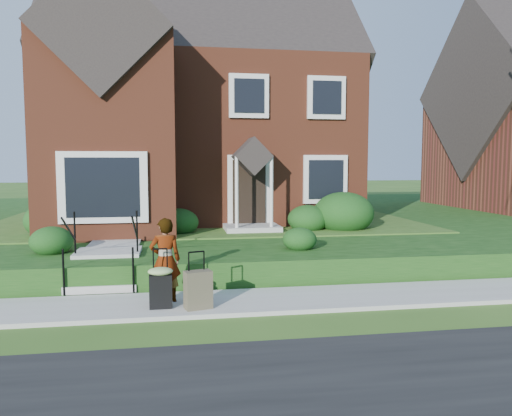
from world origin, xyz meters
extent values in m
plane|color=#2D5119|center=(0.00, 0.00, 0.00)|extent=(120.00, 120.00, 0.00)
cube|color=#9E9B93|center=(0.00, 0.00, 0.04)|extent=(60.00, 1.60, 0.08)
cube|color=#12380F|center=(4.00, 10.90, 0.30)|extent=(44.00, 20.00, 0.60)
cube|color=#9E9B93|center=(-2.50, 5.00, 0.63)|extent=(1.20, 6.00, 0.06)
cube|color=brown|center=(0.00, 10.00, 3.30)|extent=(10.00, 8.00, 5.40)
cube|color=brown|center=(-2.80, 5.20, 3.30)|extent=(3.60, 2.40, 5.40)
cube|color=silver|center=(-2.80, 4.05, 2.00)|extent=(2.20, 0.30, 1.80)
cube|color=black|center=(1.20, 5.94, 1.65)|extent=(1.00, 0.12, 2.10)
cube|color=black|center=(3.60, 5.95, 2.10)|extent=(1.40, 0.10, 1.50)
cube|color=brown|center=(3.00, 10.00, 8.20)|extent=(0.90, 0.90, 3.00)
cube|color=#9E9B93|center=(-2.50, 1.00, 0.15)|extent=(1.40, 0.30, 0.15)
cube|color=#9E9B93|center=(-2.50, 1.30, 0.30)|extent=(1.40, 0.30, 0.15)
cube|color=#9E9B93|center=(-2.50, 1.60, 0.45)|extent=(1.40, 0.30, 0.15)
cube|color=#9E9B93|center=(-2.50, 1.90, 0.60)|extent=(1.40, 0.30, 0.15)
cube|color=#9E9B93|center=(-2.50, 2.45, 0.60)|extent=(1.40, 0.80, 0.15)
cylinder|color=black|center=(-3.15, 0.85, 0.53)|extent=(0.04, 0.04, 0.90)
cylinder|color=black|center=(-3.15, 2.05, 1.13)|extent=(0.04, 0.04, 0.90)
cylinder|color=black|center=(-1.85, 0.85, 0.53)|extent=(0.04, 0.04, 0.90)
cylinder|color=black|center=(-1.85, 2.05, 1.13)|extent=(0.04, 0.04, 0.90)
ellipsoid|color=black|center=(-4.35, 5.41, 1.14)|extent=(1.56, 1.56, 1.09)
ellipsoid|color=black|center=(-0.93, 5.33, 1.00)|extent=(1.14, 1.14, 0.80)
ellipsoid|color=black|center=(2.89, 5.37, 1.02)|extent=(1.21, 1.21, 0.85)
ellipsoid|color=black|center=(4.01, 5.37, 1.24)|extent=(1.82, 1.82, 1.27)
ellipsoid|color=black|center=(-3.77, 2.66, 0.93)|extent=(0.95, 0.95, 0.67)
ellipsoid|color=black|center=(1.86, 2.27, 0.88)|extent=(0.80, 0.80, 0.56)
imported|color=#999999|center=(-1.21, 0.11, 0.85)|extent=(0.60, 0.42, 1.55)
cube|color=black|center=(-1.29, -0.28, 0.38)|extent=(0.40, 0.23, 0.59)
cylinder|color=black|center=(-1.29, -0.28, 1.12)|extent=(0.24, 0.03, 0.03)
cylinder|color=black|center=(-1.41, -0.28, 0.90)|extent=(0.02, 0.02, 0.44)
cylinder|color=black|center=(-1.17, -0.28, 0.90)|extent=(0.02, 0.02, 0.44)
cylinder|color=black|center=(-1.43, -0.28, 0.11)|extent=(0.04, 0.06, 0.06)
cylinder|color=black|center=(-1.15, -0.28, 0.11)|extent=(0.04, 0.06, 0.06)
ellipsoid|color=#92B265|center=(-1.29, -0.28, 0.74)|extent=(0.44, 0.37, 0.14)
cube|color=brown|center=(-0.65, -0.43, 0.41)|extent=(0.52, 0.37, 0.67)
cylinder|color=black|center=(-0.65, -0.43, 1.07)|extent=(0.28, 0.10, 0.03)
cylinder|color=black|center=(-0.79, -0.43, 0.91)|extent=(0.02, 0.02, 0.32)
cylinder|color=black|center=(-0.51, -0.43, 0.91)|extent=(0.02, 0.02, 0.32)
cylinder|color=black|center=(-0.81, -0.43, 0.11)|extent=(0.05, 0.07, 0.06)
cylinder|color=black|center=(-0.48, -0.43, 0.11)|extent=(0.05, 0.07, 0.06)
camera|label=1|loc=(-1.02, -9.00, 2.63)|focal=35.00mm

